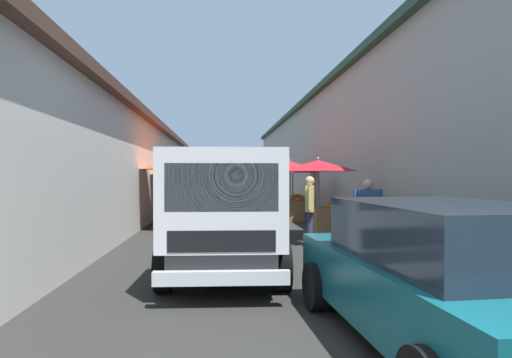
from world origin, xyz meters
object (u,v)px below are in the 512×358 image
Objects in this scene: delivery_truck at (225,216)px; parked_scooter at (184,232)px; vendor_in_shade at (310,205)px; fruit_stall_far_left at (183,173)px; hatchback_car at (439,275)px; fruit_stall_far_right at (319,179)px; fruit_stall_mid_lane at (293,172)px; vendor_by_crates at (368,211)px; fruit_stall_near_left at (180,177)px; fruit_stall_near_right at (291,174)px.

parked_scooter is (2.59, 0.89, -0.59)m from delivery_truck.
fruit_stall_far_left is at bearing 42.09° from vendor_in_shade.
vendor_in_shade is (6.14, -0.02, 0.24)m from hatchback_car.
fruit_stall_far_right is 1.33× the size of parked_scooter.
fruit_stall_mid_lane is 10.13m from vendor_by_crates.
fruit_stall_mid_lane is 1.54× the size of parked_scooter.
parked_scooter is at bearing -173.87° from fruit_stall_near_left.
fruit_stall_mid_lane is at bearing -11.29° from fruit_stall_near_right.
fruit_stall_mid_lane is 9.01m from vendor_in_shade.
fruit_stall_near_right is 9.21m from delivery_truck.
fruit_stall_far_left is at bearing 5.16° from parked_scooter.
fruit_stall_near_left is 1.57× the size of vendor_by_crates.
hatchback_car is (-7.30, 0.53, -0.86)m from fruit_stall_far_right.
fruit_stall_mid_lane is (2.95, -4.81, 0.24)m from fruit_stall_near_left.
delivery_truck is 2.95× the size of vendor_in_shade.
fruit_stall_far_left is at bearing 18.72° from hatchback_car.
fruit_stall_mid_lane reaches higher than hatchback_car.
fruit_stall_mid_lane is at bearing -0.60° from vendor_by_crates.
fruit_stall_far_left is at bearing 10.46° from delivery_truck.
hatchback_car is 2.42× the size of parked_scooter.
fruit_stall_far_left is at bearing -171.96° from fruit_stall_near_left.
fruit_stall_near_right is 4.29m from fruit_stall_far_left.
fruit_stall_near_left is at bearing 8.04° from fruit_stall_far_left.
fruit_stall_far_right is 5.10m from delivery_truck.
vendor_by_crates is at bearing -167.69° from fruit_stall_far_right.
fruit_stall_far_left reaches higher than fruit_stall_near_left.
fruit_stall_near_right is 0.85× the size of fruit_stall_far_left.
fruit_stall_far_right reaches higher than hatchback_car.
fruit_stall_far_left reaches higher than fruit_stall_far_right.
hatchback_car is at bearing 179.80° from vendor_in_shade.
vendor_by_crates is (-6.82, -0.55, -0.80)m from fruit_stall_near_right.
fruit_stall_mid_lane reaches higher than vendor_in_shade.
fruit_stall_mid_lane is 12.53m from delivery_truck.
delivery_truck reaches higher than vendor_by_crates.
vendor_in_shade is (-5.63, 0.48, -0.76)m from fruit_stall_near_right.
hatchback_car is at bearing 168.08° from vendor_by_crates.
vendor_by_crates is (1.99, -3.11, -0.10)m from delivery_truck.
delivery_truck is 3.06× the size of vendor_by_crates.
hatchback_car is 2.37× the size of vendor_in_shade.
fruit_stall_near_left is 12.66m from hatchback_car.
fruit_stall_near_right is at bearing -4.83° from vendor_in_shade.
vendor_in_shade is 3.08m from parked_scooter.
fruit_stall_near_left is at bearing 41.22° from fruit_stall_far_right.
fruit_stall_mid_lane reaches higher than delivery_truck.
parked_scooter is (0.60, 4.00, -0.49)m from vendor_by_crates.
fruit_stall_near_left is 5.65m from fruit_stall_mid_lane.
fruit_stall_far_left is at bearing 56.49° from fruit_stall_far_right.
fruit_stall_near_right reaches higher than vendor_in_shade.
fruit_stall_far_right reaches higher than fruit_stall_near_left.
fruit_stall_far_right is at bearing 175.41° from fruit_stall_mid_lane.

